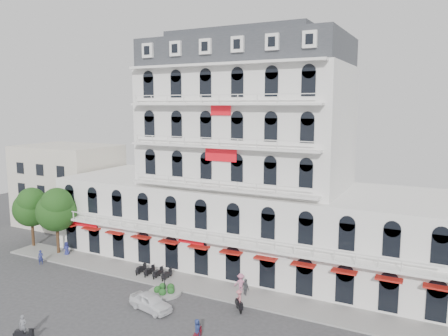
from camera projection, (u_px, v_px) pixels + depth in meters
ground at (153, 329)px, 35.15m from camera, size 120.00×120.00×0.00m
sidewalk at (207, 287)px, 43.07m from camera, size 53.00×4.00×0.16m
main_building at (246, 176)px, 49.59m from camera, size 45.00×15.00×25.80m
flank_building_west at (69, 185)px, 65.45m from camera, size 14.00×10.00×12.00m
traffic_island at (165, 291)px, 41.76m from camera, size 3.20×3.20×1.60m
parked_scooter_row at (154, 277)px, 45.77m from camera, size 4.40×1.80×1.10m
tree_west_outer at (31, 206)px, 54.88m from camera, size 4.50×4.48×7.76m
tree_west_inner at (56, 208)px, 52.14m from camera, size 4.76×4.76×8.25m
parked_car at (151, 302)px, 38.37m from camera, size 4.60×2.61×1.48m
rider_west at (23, 330)px, 33.22m from camera, size 1.60×0.94×2.13m
rider_east at (197, 332)px, 32.96m from camera, size 0.74×1.67×1.95m
rider_center at (239, 300)px, 38.17m from camera, size 1.24×1.38×1.95m
pedestrian_left at (66, 249)px, 52.27m from camera, size 0.95×0.77×1.69m
pedestrian_mid at (246, 288)px, 40.97m from camera, size 1.12×0.91×1.78m
pedestrian_right at (241, 283)px, 41.86m from camera, size 1.42×1.11×1.92m
pedestrian_far at (41, 257)px, 49.39m from camera, size 0.71×0.68×1.64m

